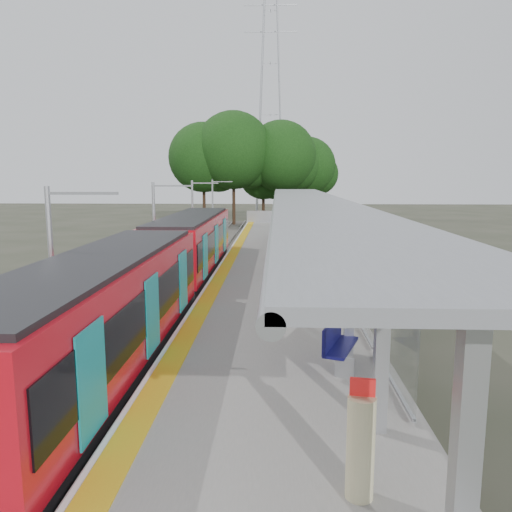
{
  "coord_description": "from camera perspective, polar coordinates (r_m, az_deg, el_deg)",
  "views": [
    {
      "loc": [
        0.09,
        -6.71,
        5.64
      ],
      "look_at": [
        -0.78,
        14.37,
        2.3
      ],
      "focal_mm": 35.0,
      "sensor_mm": 36.0,
      "label": 1
    }
  ],
  "objects": [
    {
      "name": "train",
      "position": [
        20.39,
        -10.68,
        -1.3
      ],
      "size": [
        2.74,
        27.6,
        3.62
      ],
      "color": "black",
      "rests_on": "ground"
    },
    {
      "name": "info_pillar_far",
      "position": [
        23.79,
        4.24,
        -0.28
      ],
      "size": [
        0.43,
        0.43,
        1.89
      ],
      "rotation": [
        0.0,
        0.0,
        0.35
      ],
      "color": "beige",
      "rests_on": "platform"
    },
    {
      "name": "end_fence",
      "position": [
        51.82,
        2.27,
        4.52
      ],
      "size": [
        6.0,
        0.1,
        1.2
      ],
      "primitive_type": "cube",
      "color": "#9EA0A5",
      "rests_on": "platform"
    },
    {
      "name": "litter_bin",
      "position": [
        22.53,
        5.69,
        -1.67
      ],
      "size": [
        0.58,
        0.58,
        0.98
      ],
      "primitive_type": "cylinder",
      "rotation": [
        0.0,
        0.0,
        0.24
      ],
      "color": "#9EA0A5",
      "rests_on": "platform"
    },
    {
      "name": "bench_near",
      "position": [
        12.59,
        9.26,
        -9.78
      ],
      "size": [
        1.09,
        1.78,
        1.17
      ],
      "rotation": [
        0.0,
        0.0,
        -0.35
      ],
      "color": "#121053",
      "rests_on": "platform"
    },
    {
      "name": "pylon",
      "position": [
        80.83,
        1.65,
        18.51
      ],
      "size": [
        8.0,
        4.0,
        38.0
      ],
      "primitive_type": null,
      "color": "#9EA0A5",
      "rests_on": "ground"
    },
    {
      "name": "bench_mid",
      "position": [
        23.52,
        5.57,
        -1.22
      ],
      "size": [
        0.62,
        1.4,
        0.92
      ],
      "rotation": [
        0.0,
        0.0,
        -0.16
      ],
      "color": "#121053",
      "rests_on": "platform"
    },
    {
      "name": "tree_cluster",
      "position": [
        59.04,
        -0.37,
        11.12
      ],
      "size": [
        19.62,
        12.53,
        13.04
      ],
      "color": "#382316",
      "rests_on": "ground"
    },
    {
      "name": "trackbed",
      "position": [
        27.66,
        -7.24,
        -2.59
      ],
      "size": [
        3.0,
        70.0,
        0.24
      ],
      "primitive_type": "cube",
      "color": "#59544C",
      "rests_on": "ground"
    },
    {
      "name": "catenary_masts",
      "position": [
        26.61,
        -11.36,
        2.94
      ],
      "size": [
        2.08,
        48.16,
        5.4
      ],
      "color": "#9EA0A5",
      "rests_on": "ground"
    },
    {
      "name": "info_pillar_near",
      "position": [
        7.86,
        11.85,
        -20.53
      ],
      "size": [
        0.41,
        0.41,
        1.83
      ],
      "rotation": [
        0.0,
        0.0,
        -0.15
      ],
      "color": "beige",
      "rests_on": "platform"
    },
    {
      "name": "canopy",
      "position": [
        22.99,
        6.17,
        5.35
      ],
      "size": [
        3.27,
        38.0,
        3.66
      ],
      "color": "#9EA0A5",
      "rests_on": "platform"
    },
    {
      "name": "bench_far",
      "position": [
        36.49,
        5.74,
        2.53
      ],
      "size": [
        0.89,
        1.63,
        1.07
      ],
      "rotation": [
        0.0,
        0.0,
        0.28
      ],
      "color": "#121053",
      "rests_on": "platform"
    },
    {
      "name": "platform",
      "position": [
        27.2,
        2.14,
        -1.9
      ],
      "size": [
        6.0,
        50.0,
        1.0
      ],
      "primitive_type": "cube",
      "color": "gray",
      "rests_on": "ground"
    },
    {
      "name": "tactile_strip",
      "position": [
        27.24,
        -3.23,
        -0.8
      ],
      "size": [
        0.6,
        50.0,
        0.02
      ],
      "primitive_type": "cube",
      "color": "yellow",
      "rests_on": "platform"
    }
  ]
}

